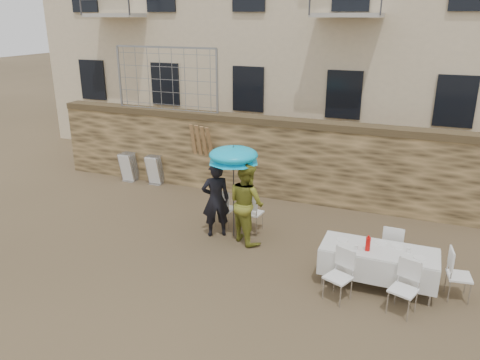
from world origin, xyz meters
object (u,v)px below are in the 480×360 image
at_px(couple_chair_left, 226,207).
at_px(table_chair_back, 393,246).
at_px(table_chair_side, 460,275).
at_px(chair_stack_right, 157,169).
at_px(woman_dress, 246,203).
at_px(soda_bottle, 368,244).
at_px(table_chair_front_right, 403,289).
at_px(banquet_table, 379,251).
at_px(couple_chair_right, 253,212).
at_px(umbrella, 233,158).
at_px(man_suit, 216,200).
at_px(table_chair_front_left, 338,276).
at_px(chair_stack_left, 132,165).

relative_size(couple_chair_left, table_chair_back, 1.00).
relative_size(table_chair_side, chair_stack_right, 1.04).
distance_m(woman_dress, couple_chair_left, 1.03).
xyz_separation_m(table_chair_side, chair_stack_right, (-8.27, 3.35, -0.02)).
xyz_separation_m(woman_dress, soda_bottle, (2.76, -1.00, -0.02)).
distance_m(couple_chair_left, table_chair_front_right, 4.73).
bearing_deg(couple_chair_left, banquet_table, 165.63).
bearing_deg(chair_stack_right, table_chair_side, -22.06).
bearing_deg(couple_chair_right, umbrella, 62.29).
bearing_deg(chair_stack_right, man_suit, -39.48).
xyz_separation_m(table_chair_back, chair_stack_right, (-7.07, 2.65, -0.02)).
bearing_deg(table_chair_front_left, couple_chair_right, 161.79).
xyz_separation_m(table_chair_front_right, table_chair_back, (-0.30, 1.55, 0.00)).
distance_m(man_suit, table_chair_side, 5.18).
relative_size(table_chair_front_left, table_chair_front_right, 1.00).
distance_m(man_suit, umbrella, 1.10).
xyz_separation_m(banquet_table, soda_bottle, (-0.20, -0.15, 0.17)).
xyz_separation_m(woman_dress, couple_chair_right, (-0.05, 0.55, -0.44)).
distance_m(man_suit, couple_chair_right, 0.98).
bearing_deg(couple_chair_right, couple_chair_left, 5.98).
height_order(umbrella, table_chair_front_right, umbrella).
distance_m(couple_chair_right, banquet_table, 3.33).
distance_m(couple_chair_right, chair_stack_right, 4.37).
relative_size(umbrella, table_chair_back, 2.09).
bearing_deg(chair_stack_left, table_chair_front_left, -30.37).
bearing_deg(soda_bottle, couple_chair_left, 156.17).
bearing_deg(chair_stack_left, woman_dress, -28.41).
height_order(man_suit, table_chair_front_left, man_suit).
bearing_deg(soda_bottle, table_chair_front_left, -123.69).
height_order(umbrella, table_chair_back, umbrella).
distance_m(woman_dress, table_chair_front_left, 2.89).
height_order(soda_bottle, chair_stack_right, soda_bottle).
relative_size(couple_chair_left, banquet_table, 0.46).
distance_m(couple_chair_left, table_chair_back, 3.96).
bearing_deg(couple_chair_left, table_chair_side, 172.03).
height_order(umbrella, couple_chair_right, umbrella).
xyz_separation_m(table_chair_front_left, chair_stack_left, (-7.17, 4.20, -0.02)).
distance_m(couple_chair_left, chair_stack_right, 3.77).
xyz_separation_m(woman_dress, table_chair_front_right, (3.46, -1.60, -0.44)).
distance_m(couple_chair_left, soda_bottle, 3.86).
distance_m(table_chair_back, chair_stack_left, 8.40).
height_order(table_chair_front_right, chair_stack_right, table_chair_front_right).
xyz_separation_m(man_suit, umbrella, (0.40, 0.10, 1.02)).
height_order(couple_chair_left, chair_stack_right, couple_chair_left).
bearing_deg(table_chair_front_right, couple_chair_left, 171.54).
distance_m(table_chair_front_right, chair_stack_left, 9.27).
height_order(table_chair_front_left, table_chair_back, same).
bearing_deg(table_chair_side, umbrella, 71.86).
height_order(couple_chair_left, couple_chair_right, same).
bearing_deg(chair_stack_left, couple_chair_right, -23.32).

